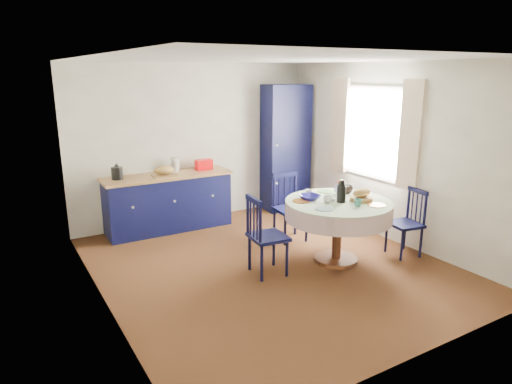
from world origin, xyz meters
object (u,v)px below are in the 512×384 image
Objects in this scene: chair_left at (265,235)px; mug_b at (358,203)px; mug_c at (348,189)px; mug_d at (308,193)px; kitchen_counter at (168,201)px; pantry_cabinet at (285,148)px; cobalt_bowl at (309,197)px; dining_table at (339,211)px; mug_a at (328,199)px; chair_right at (407,222)px; chair_far at (289,207)px.

mug_b is (1.02, -0.45, 0.36)m from chair_left.
mug_d is at bearing 163.09° from mug_c.
mug_d is (0.80, 0.23, 0.36)m from chair_left.
kitchen_counter is 2.26m from pantry_cabinet.
mug_b is 0.37× the size of cobalt_bowl.
chair_left is 1.38m from mug_c.
dining_table reaches higher than chair_left.
pantry_cabinet is 2.22× the size of chair_left.
mug_a is 0.36m from mug_d.
cobalt_bowl is (-0.10, -0.15, -0.01)m from mug_d.
cobalt_bowl is at bearing 178.77° from mug_c.
kitchen_counter is at bearing -173.47° from pantry_cabinet.
mug_a reaches higher than mug_d.
chair_left reaches higher than chair_right.
mug_d is 0.36× the size of cobalt_bowl.
mug_a is 1.17× the size of mug_b.
pantry_cabinet is at bearing -32.45° from chair_left.
chair_left is 1.98m from chair_right.
chair_right is at bearing 0.26° from mug_b.
mug_d is (-0.95, -1.95, -0.23)m from pantry_cabinet.
mug_a is (0.82, -0.13, 0.36)m from chair_left.
kitchen_counter reaches higher than chair_right.
mug_b is (-0.90, -0.00, 0.40)m from chair_right.
kitchen_counter is 1.87m from chair_far.
mug_a is 0.37m from mug_b.
mug_c is at bearing 21.78° from mug_a.
kitchen_counter is at bearing -128.37° from chair_right.
mug_c is at bearing -16.91° from mug_d.
pantry_cabinet reaches higher than kitchen_counter.
mug_b is (0.04, -0.29, 0.17)m from dining_table.
chair_left reaches higher than mug_c.
cobalt_bowl is (-0.28, 0.24, 0.16)m from dining_table.
chair_far is at bearing 73.53° from cobalt_bowl.
chair_left is 1.09× the size of chair_right.
mug_c is (0.50, 0.20, 0.01)m from mug_a.
mug_b reaches higher than mug_a.
cobalt_bowl is (-1.22, 0.52, 0.39)m from chair_right.
pantry_cabinet is 2.70m from chair_right.
pantry_cabinet is 1.62× the size of dining_table.
pantry_cabinet reaches higher than chair_right.
mug_b is at bearing -57.18° from mug_a.
mug_a is (-0.16, 0.02, 0.17)m from dining_table.
pantry_cabinet is 2.86m from chair_left.
chair_right is at bearing -40.43° from mug_c.
chair_left is 0.91m from mug_d.
chair_right is (2.34, -2.58, 0.00)m from kitchen_counter.
chair_left is at bearing 171.00° from dining_table.
kitchen_counter is 2.30m from mug_d.
chair_right is 1.21m from mug_a.
pantry_cabinet is 19.15× the size of mug_a.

